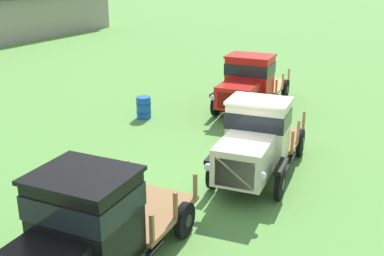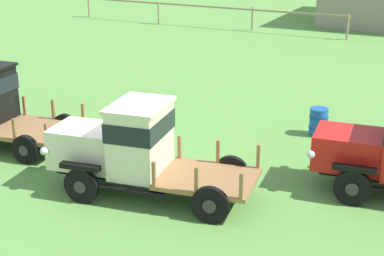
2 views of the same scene
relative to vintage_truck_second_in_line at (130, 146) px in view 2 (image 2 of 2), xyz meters
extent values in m
plane|color=#5B9342|center=(-0.24, 0.47, -1.20)|extent=(240.00, 240.00, 0.00)
cylinder|color=#997F60|center=(0.72, 21.36, -0.51)|extent=(0.12, 0.12, 1.39)
cylinder|color=#997F60|center=(-4.95, 21.73, -0.51)|extent=(0.12, 0.12, 1.39)
cylinder|color=#997F60|center=(-10.99, 21.18, -0.51)|extent=(0.12, 0.12, 1.39)
cylinder|color=#997F60|center=(-16.62, 21.67, -0.51)|extent=(0.12, 0.12, 1.39)
cube|color=#997F60|center=(-7.95, 21.45, 0.07)|extent=(17.54, 0.08, 0.10)
cylinder|color=black|center=(-3.52, 0.23, -0.79)|extent=(0.83, 0.23, 0.82)
cylinder|color=#2D2D2D|center=(-3.51, 0.13, -0.79)|extent=(0.29, 0.05, 0.29)
cylinder|color=black|center=(-3.68, 2.18, -0.79)|extent=(0.83, 0.23, 0.82)
cylinder|color=#2D2D2D|center=(-3.68, 2.28, -0.79)|extent=(0.29, 0.05, 0.29)
cube|color=black|center=(-5.73, 1.99, -0.73)|extent=(2.01, 0.30, 0.05)
cube|color=olive|center=(-3.94, 1.17, -0.60)|extent=(2.45, 2.14, 0.10)
cube|color=olive|center=(-5.05, 2.02, -0.25)|extent=(0.09, 0.09, 0.59)
cube|color=olive|center=(-3.86, 0.25, -0.25)|extent=(0.09, 0.09, 0.59)
cube|color=olive|center=(-4.02, 2.10, -0.25)|extent=(0.09, 0.09, 0.59)
cube|color=olive|center=(-2.83, 0.33, -0.25)|extent=(0.09, 0.09, 0.59)
cube|color=olive|center=(-2.98, 2.19, -0.25)|extent=(0.09, 0.09, 0.59)
cylinder|color=black|center=(-0.75, -1.03, -0.76)|extent=(0.88, 0.26, 0.87)
cylinder|color=#2D2D2D|center=(-0.74, -1.11, -0.76)|extent=(0.31, 0.07, 0.31)
cylinder|color=black|center=(-1.00, 0.79, -0.76)|extent=(0.88, 0.26, 0.87)
cylinder|color=#2D2D2D|center=(-1.01, 0.87, -0.76)|extent=(0.31, 0.07, 0.31)
cylinder|color=black|center=(2.39, -0.60, -0.76)|extent=(0.88, 0.26, 0.87)
cylinder|color=#2D2D2D|center=(2.40, -0.68, -0.76)|extent=(0.31, 0.07, 0.31)
cylinder|color=black|center=(2.14, 1.22, -0.76)|extent=(0.88, 0.26, 0.87)
cylinder|color=#2D2D2D|center=(2.13, 1.30, -0.76)|extent=(0.31, 0.07, 0.31)
cube|color=black|center=(0.54, 0.07, -0.68)|extent=(4.74, 1.63, 0.12)
cube|color=beige|center=(-1.12, -0.15, -0.13)|extent=(1.85, 1.50, 0.98)
cube|color=silver|center=(-1.93, -0.26, -0.18)|extent=(0.20, 1.00, 0.73)
sphere|color=silver|center=(-1.85, -0.95, -0.11)|extent=(0.20, 0.20, 0.20)
sphere|color=silver|center=(-2.03, 0.41, -0.11)|extent=(0.20, 0.20, 0.20)
cube|color=black|center=(-0.75, -1.03, -0.28)|extent=(1.02, 0.33, 0.12)
cube|color=black|center=(-1.00, 0.79, -0.28)|extent=(1.02, 0.33, 0.12)
cube|color=beige|center=(0.27, 0.04, 0.20)|extent=(1.33, 1.75, 1.64)
cube|color=black|center=(0.27, 0.04, 0.57)|extent=(1.38, 1.79, 0.46)
cube|color=beige|center=(0.27, 0.04, 1.06)|extent=(1.45, 1.83, 0.08)
cube|color=black|center=(0.50, -0.84, -0.70)|extent=(1.58, 0.35, 0.05)
cube|color=black|center=(0.26, 0.94, -0.70)|extent=(1.58, 0.35, 0.05)
cube|color=olive|center=(1.93, 0.26, -0.57)|extent=(2.46, 2.11, 0.10)
cube|color=olive|center=(1.05, -0.73, -0.23)|extent=(0.09, 0.09, 0.59)
cube|color=olive|center=(0.82, 0.99, -0.23)|extent=(0.09, 0.09, 0.59)
cube|color=olive|center=(2.05, -0.60, -0.23)|extent=(0.09, 0.09, 0.59)
cube|color=olive|center=(1.81, 1.13, -0.23)|extent=(0.09, 0.09, 0.59)
cube|color=olive|center=(3.05, -0.46, -0.23)|extent=(0.09, 0.09, 0.59)
cube|color=olive|center=(2.81, 1.26, -0.23)|extent=(0.09, 0.09, 0.59)
cylinder|color=black|center=(5.02, 1.65, -0.76)|extent=(0.89, 0.26, 0.88)
cylinder|color=#2D2D2D|center=(5.03, 1.55, -0.76)|extent=(0.31, 0.06, 0.31)
cylinder|color=black|center=(4.82, 3.62, -0.76)|extent=(0.89, 0.26, 0.88)
cylinder|color=#2D2D2D|center=(4.81, 3.72, -0.76)|extent=(0.31, 0.06, 0.31)
cube|color=red|center=(4.67, 2.61, -0.19)|extent=(1.77, 1.55, 0.86)
cube|color=silver|center=(3.89, 2.53, -0.23)|extent=(0.17, 1.09, 0.65)
sphere|color=silver|center=(3.95, 1.79, -0.17)|extent=(0.20, 0.20, 0.20)
sphere|color=silver|center=(3.80, 3.27, -0.17)|extent=(0.20, 0.20, 0.20)
cube|color=black|center=(5.02, 1.65, -0.27)|extent=(1.02, 0.30, 0.12)
cube|color=black|center=(4.82, 3.62, -0.27)|extent=(1.02, 0.30, 0.12)
cylinder|color=#1951B2|center=(3.11, 5.94, -0.77)|extent=(0.56, 0.56, 0.87)
cylinder|color=navy|center=(3.11, 5.94, -0.59)|extent=(0.59, 0.59, 0.03)
cylinder|color=navy|center=(3.11, 5.94, -0.94)|extent=(0.59, 0.59, 0.03)
camera|label=1|loc=(-11.70, -4.57, 4.74)|focal=45.00mm
camera|label=2|loc=(7.08, -11.16, 5.21)|focal=55.00mm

